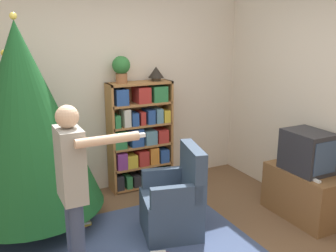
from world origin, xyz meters
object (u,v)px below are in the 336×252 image
(television, at_px, (307,151))
(potted_plant, at_px, (121,67))
(standing_person, at_px, (73,184))
(table_lamp, at_px, (156,73))
(bookshelf, at_px, (140,136))
(christmas_tree, at_px, (23,118))
(armchair, at_px, (175,204))

(television, distance_m, potted_plant, 2.34)
(standing_person, relative_size, table_lamp, 7.56)
(potted_plant, bearing_deg, television, -46.25)
(potted_plant, bearing_deg, bookshelf, -1.63)
(christmas_tree, height_order, standing_person, christmas_tree)
(standing_person, relative_size, potted_plant, 4.60)
(armchair, bearing_deg, standing_person, -58.37)
(television, height_order, standing_person, standing_person)
(christmas_tree, relative_size, standing_person, 1.46)
(television, height_order, christmas_tree, christmas_tree)
(bookshelf, relative_size, table_lamp, 7.02)
(armchair, bearing_deg, television, 89.90)
(christmas_tree, xyz_separation_m, table_lamp, (1.66, 0.40, 0.33))
(armchair, bearing_deg, bookshelf, -173.08)
(bookshelf, bearing_deg, standing_person, -127.37)
(standing_person, bearing_deg, table_lamp, 137.41)
(standing_person, height_order, potted_plant, potted_plant)
(television, xyz_separation_m, armchair, (-1.43, 0.34, -0.45))
(armchair, height_order, standing_person, standing_person)
(potted_plant, height_order, table_lamp, potted_plant)
(armchair, distance_m, standing_person, 1.27)
(television, distance_m, standing_person, 2.51)
(christmas_tree, bearing_deg, potted_plant, 18.32)
(television, relative_size, standing_person, 0.33)
(bookshelf, bearing_deg, christmas_tree, -164.70)
(christmas_tree, distance_m, table_lamp, 1.74)
(television, xyz_separation_m, table_lamp, (-1.05, 1.59, 0.73))
(bookshelf, xyz_separation_m, armchair, (-0.14, -1.24, -0.38))
(christmas_tree, bearing_deg, armchair, -33.38)
(bookshelf, relative_size, armchair, 1.53)
(christmas_tree, xyz_separation_m, standing_person, (0.21, -1.20, -0.29))
(bookshelf, distance_m, potted_plant, 0.92)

